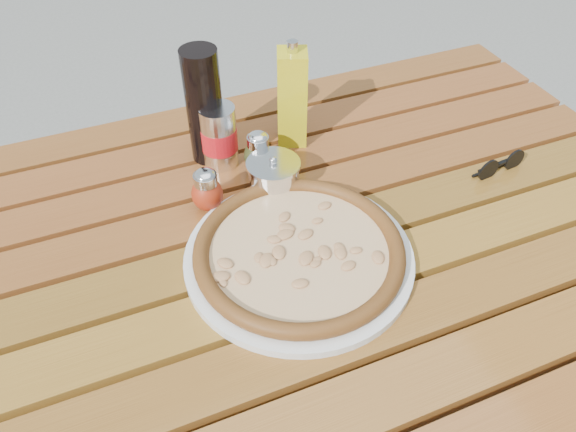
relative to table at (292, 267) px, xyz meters
name	(u,v)px	position (x,y,z in m)	size (l,w,h in m)	color
table	(292,267)	(0.00, 0.00, 0.00)	(1.40, 0.90, 0.75)	#3B1C0D
plate	(299,257)	(-0.01, -0.05, 0.08)	(0.36, 0.36, 0.01)	silver
pizza	(299,251)	(-0.01, -0.05, 0.10)	(0.34, 0.34, 0.03)	beige
pepper_shaker	(207,190)	(-0.11, 0.12, 0.11)	(0.06, 0.06, 0.08)	#A72C13
oregano_shaker	(258,152)	(0.01, 0.19, 0.11)	(0.06, 0.06, 0.08)	#353C18
dark_bottle	(204,107)	(-0.06, 0.26, 0.19)	(0.07, 0.07, 0.22)	black
soda_can	(219,137)	(-0.05, 0.24, 0.13)	(0.07, 0.07, 0.12)	silver
olive_oil_cruet	(292,98)	(0.10, 0.25, 0.17)	(0.07, 0.07, 0.21)	gold
parmesan_tin	(274,175)	(0.02, 0.13, 0.11)	(0.12, 0.12, 0.07)	silver
sunglasses	(500,165)	(0.42, 0.01, 0.09)	(0.11, 0.03, 0.04)	black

